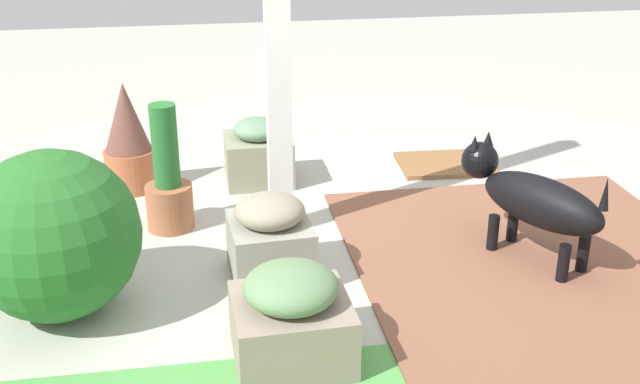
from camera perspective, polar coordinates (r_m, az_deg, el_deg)
ground_plane at (r=4.17m, az=3.12°, el=-3.27°), size 12.00×12.00×0.00m
brick_path at (r=3.88m, az=16.79°, el=-6.35°), size 1.80×2.40×0.02m
stone_planter_nearest at (r=4.83m, az=-4.51°, el=2.85°), size 0.40×0.38×0.41m
stone_planter_mid at (r=3.69m, az=-3.64°, el=-3.50°), size 0.40×0.43×0.43m
stone_planter_far at (r=3.12m, az=-2.09°, el=-9.09°), size 0.47×0.45×0.41m
round_shrub at (r=3.53m, az=-18.86°, el=-3.02°), size 0.75×0.75×0.75m
terracotta_pot_tall at (r=4.25m, az=-11.01°, el=0.47°), size 0.25×0.25×0.70m
terracotta_pot_spiky at (r=4.80m, az=-13.84°, el=3.73°), size 0.30×0.30×0.66m
dog at (r=3.95m, az=15.19°, el=-0.39°), size 0.55×0.79×0.57m
doormat at (r=5.17m, az=9.11°, el=2.03°), size 0.62×0.48×0.03m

